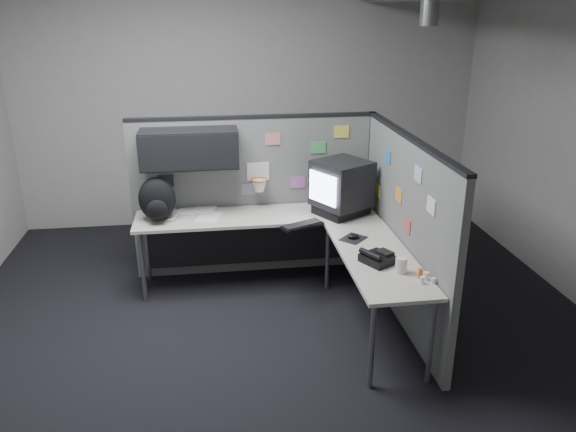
{
  "coord_description": "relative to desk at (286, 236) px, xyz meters",
  "views": [
    {
      "loc": [
        -0.51,
        -4.06,
        2.62
      ],
      "look_at": [
        0.12,
        0.35,
        0.94
      ],
      "focal_mm": 35.0,
      "sensor_mm": 36.0,
      "label": 1
    }
  ],
  "objects": [
    {
      "name": "room",
      "position": [
        0.41,
        -0.7,
        1.48
      ],
      "size": [
        5.62,
        5.62,
        3.22
      ],
      "color": "black",
      "rests_on": "ground"
    },
    {
      "name": "partition_back",
      "position": [
        -0.4,
        0.53,
        0.38
      ],
      "size": [
        2.44,
        0.42,
        1.63
      ],
      "color": "slate",
      "rests_on": "ground"
    },
    {
      "name": "partition_right",
      "position": [
        0.95,
        -0.49,
        0.21
      ],
      "size": [
        0.07,
        2.23,
        1.63
      ],
      "color": "slate",
      "rests_on": "ground"
    },
    {
      "name": "desk",
      "position": [
        0.0,
        0.0,
        0.0
      ],
      "size": [
        2.31,
        2.11,
        0.73
      ],
      "color": "beige",
      "rests_on": "ground"
    },
    {
      "name": "monitor",
      "position": [
        0.56,
        0.2,
        0.39
      ],
      "size": [
        0.62,
        0.62,
        0.52
      ],
      "rotation": [
        0.0,
        0.0,
        -0.26
      ],
      "color": "black",
      "rests_on": "desk"
    },
    {
      "name": "keyboard",
      "position": [
        0.14,
        -0.1,
        0.13
      ],
      "size": [
        0.42,
        0.29,
        0.04
      ],
      "rotation": [
        0.0,
        0.0,
        -0.35
      ],
      "color": "black",
      "rests_on": "desk"
    },
    {
      "name": "mouse",
      "position": [
        0.53,
        -0.43,
        0.13
      ],
      "size": [
        0.28,
        0.28,
        0.05
      ],
      "rotation": [
        0.0,
        0.0,
        0.01
      ],
      "color": "black",
      "rests_on": "desk"
    },
    {
      "name": "phone",
      "position": [
        0.6,
        -0.92,
        0.16
      ],
      "size": [
        0.3,
        0.3,
        0.11
      ],
      "rotation": [
        0.0,
        0.0,
        0.34
      ],
      "color": "black",
      "rests_on": "desk"
    },
    {
      "name": "bottles",
      "position": [
        0.85,
        -1.27,
        0.15
      ],
      "size": [
        0.12,
        0.14,
        0.07
      ],
      "rotation": [
        0.0,
        0.0,
        0.08
      ],
      "color": "silver",
      "rests_on": "desk"
    },
    {
      "name": "cup",
      "position": [
        0.72,
        -1.12,
        0.18
      ],
      "size": [
        0.1,
        0.1,
        0.12
      ],
      "primitive_type": "cylinder",
      "rotation": [
        0.0,
        0.0,
        -0.11
      ],
      "color": "silver",
      "rests_on": "desk"
    },
    {
      "name": "papers",
      "position": [
        -0.96,
        0.45,
        0.13
      ],
      "size": [
        0.8,
        0.67,
        0.02
      ],
      "rotation": [
        0.0,
        0.0,
        -0.29
      ],
      "color": "white",
      "rests_on": "desk"
    },
    {
      "name": "backpack",
      "position": [
        -1.16,
        0.26,
        0.32
      ],
      "size": [
        0.4,
        0.38,
        0.42
      ],
      "rotation": [
        0.0,
        0.0,
        -0.29
      ],
      "color": "black",
      "rests_on": "desk"
    }
  ]
}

